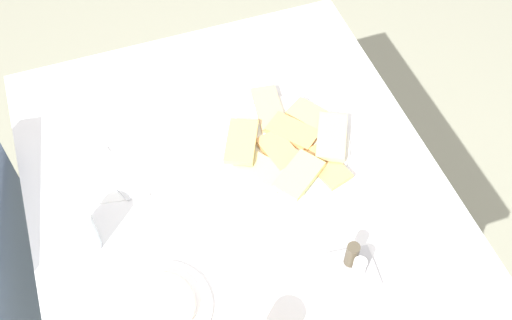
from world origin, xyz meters
The scene contains 9 objects.
ground_plane centered at (0.00, 0.00, 0.00)m, with size 6.00×6.00×0.00m, color gray.
dining_table centered at (0.00, 0.00, 0.68)m, with size 1.00×0.89×0.77m.
pide_platter centered at (0.05, -0.14, 0.79)m, with size 0.34×0.31×0.04m.
salad_plate_greens centered at (-0.23, 0.23, 0.79)m, with size 0.20×0.20×0.06m.
drinking_glass centered at (-0.05, 0.34, 0.83)m, with size 0.07×0.07×0.11m, color silver.
paper_napkin centered at (0.11, 0.24, 0.77)m, with size 0.14×0.14×0.00m, color white.
fork centered at (0.11, 0.22, 0.78)m, with size 0.17×0.01×0.01m, color silver.
spoon centered at (0.11, 0.26, 0.78)m, with size 0.16×0.02×0.01m, color silver.
condiment_caddy centered at (-0.28, -0.15, 0.80)m, with size 0.10×0.10×0.07m.
Camera 1 is at (-0.74, 0.21, 1.90)m, focal length 43.50 mm.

